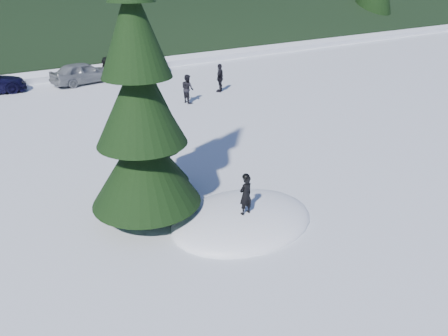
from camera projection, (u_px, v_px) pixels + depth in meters
ground at (242, 221)px, 13.08m from camera, size 200.00×200.00×0.00m
snow_mound at (242, 221)px, 13.08m from camera, size 4.48×3.52×0.96m
spruce_tall at (140, 112)px, 11.90m from camera, size 3.20×3.20×8.60m
spruce_short at (153, 133)px, 13.97m from camera, size 2.20×2.20×5.37m
child_skier at (246, 195)px, 12.30m from camera, size 0.45×0.31×1.18m
adult_0 at (188, 89)px, 24.72m from camera, size 0.65×0.81×1.62m
adult_1 at (220, 78)px, 27.02m from camera, size 1.07×0.96×1.74m
car_4 at (83, 73)px, 29.11m from camera, size 4.49×2.36×1.46m
car_5 at (135, 62)px, 32.22m from camera, size 4.94×3.38×1.54m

